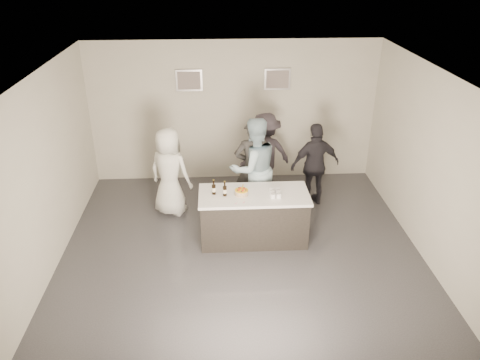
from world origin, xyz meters
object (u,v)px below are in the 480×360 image
(beer_bottle_a, at_px, (214,187))
(person_guest_left, at_px, (170,172))
(bar_counter, at_px, (254,217))
(beer_bottle_b, at_px, (225,189))
(cake, at_px, (241,193))
(person_guest_right, at_px, (315,165))
(person_main_black, at_px, (253,168))
(person_guest_back, at_px, (265,154))
(person_main_blue, at_px, (254,168))

(beer_bottle_a, bearing_deg, person_guest_left, 129.61)
(bar_counter, bearing_deg, beer_bottle_b, -175.22)
(cake, xyz_separation_m, beer_bottle_a, (-0.46, 0.05, 0.09))
(beer_bottle_a, height_order, beer_bottle_b, same)
(person_guest_left, xyz_separation_m, person_guest_right, (2.79, 0.21, -0.01))
(person_main_black, xyz_separation_m, person_guest_left, (-1.55, 0.08, -0.08))
(person_main_black, distance_m, person_guest_right, 1.28)
(beer_bottle_b, distance_m, person_main_black, 1.12)
(cake, bearing_deg, person_guest_back, 72.21)
(beer_bottle_b, relative_size, person_guest_back, 0.15)
(bar_counter, height_order, person_guest_left, person_guest_left)
(cake, distance_m, person_guest_back, 1.92)
(person_guest_back, bearing_deg, bar_counter, 59.67)
(bar_counter, xyz_separation_m, person_guest_left, (-1.50, 1.02, 0.40))
(beer_bottle_b, bearing_deg, person_guest_back, 64.82)
(person_main_blue, xyz_separation_m, person_guest_left, (-1.56, 0.17, -0.12))
(bar_counter, relative_size, beer_bottle_a, 7.15)
(beer_bottle_b, xyz_separation_m, person_guest_left, (-1.01, 1.06, -0.18))
(bar_counter, height_order, person_main_blue, person_main_blue)
(person_main_blue, relative_size, person_guest_back, 1.14)
(person_main_black, relative_size, person_guest_left, 1.10)
(person_main_black, distance_m, person_guest_back, 0.92)
(beer_bottle_a, relative_size, person_guest_right, 0.15)
(bar_counter, height_order, person_guest_back, person_guest_back)
(cake, relative_size, beer_bottle_a, 0.86)
(bar_counter, bearing_deg, cake, -172.60)
(person_main_black, relative_size, person_main_blue, 0.97)
(person_guest_right, height_order, person_guest_back, person_guest_back)
(beer_bottle_a, distance_m, person_guest_right, 2.31)
(person_main_black, distance_m, person_guest_left, 1.55)
(cake, distance_m, person_guest_left, 1.66)
(person_main_blue, bearing_deg, bar_counter, 64.18)
(person_main_blue, height_order, person_guest_left, person_main_blue)
(person_main_blue, relative_size, person_guest_right, 1.16)
(beer_bottle_b, height_order, person_guest_left, person_guest_left)
(bar_counter, distance_m, person_guest_back, 1.88)
(person_guest_left, height_order, person_guest_right, person_guest_left)
(beer_bottle_b, height_order, person_main_black, person_main_black)
(person_guest_back, bearing_deg, person_main_blue, 53.30)
(bar_counter, bearing_deg, person_main_blue, 85.68)
(bar_counter, bearing_deg, beer_bottle_a, 177.85)
(beer_bottle_b, xyz_separation_m, person_guest_back, (0.86, 1.84, -0.18))
(beer_bottle_a, distance_m, person_main_blue, 1.11)
(person_main_blue, xyz_separation_m, person_guest_right, (1.22, 0.38, -0.13))
(beer_bottle_b, bearing_deg, person_guest_left, 133.46)
(person_main_black, relative_size, person_guest_back, 1.10)
(person_guest_right, relative_size, person_guest_back, 0.98)
(person_main_blue, bearing_deg, beer_bottle_a, 26.77)
(beer_bottle_a, distance_m, person_guest_left, 1.31)
(cake, height_order, person_guest_left, person_guest_left)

